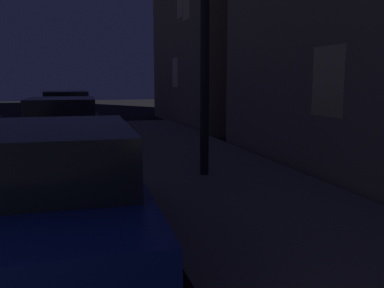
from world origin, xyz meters
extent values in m
cube|color=navy|center=(2.85, 4.96, 0.57)|extent=(1.90, 4.39, 0.64)
cube|color=#1E2328|center=(2.84, 4.78, 1.15)|extent=(1.63, 2.21, 0.56)
cylinder|color=black|center=(3.79, 6.28, 0.33)|extent=(0.24, 0.67, 0.66)
cylinder|color=black|center=(3.71, 3.59, 0.33)|extent=(0.24, 0.67, 0.66)
cube|color=black|center=(2.85, 11.46, 0.57)|extent=(2.00, 4.54, 0.64)
cube|color=#1E2328|center=(2.84, 11.30, 1.15)|extent=(1.69, 2.09, 0.56)
cylinder|color=black|center=(1.98, 12.88, 0.33)|extent=(0.25, 0.67, 0.66)
cylinder|color=black|center=(3.83, 12.81, 0.33)|extent=(0.25, 0.67, 0.66)
cylinder|color=black|center=(1.87, 10.11, 0.33)|extent=(0.25, 0.67, 0.66)
cylinder|color=black|center=(3.72, 10.04, 0.33)|extent=(0.25, 0.67, 0.66)
cube|color=#19592D|center=(2.85, 17.70, 0.57)|extent=(2.11, 4.30, 0.64)
cube|color=#1E2328|center=(2.85, 17.67, 1.15)|extent=(1.76, 2.06, 0.56)
cylinder|color=black|center=(1.83, 18.95, 0.33)|extent=(0.26, 0.67, 0.66)
cylinder|color=black|center=(3.72, 19.05, 0.33)|extent=(0.26, 0.67, 0.66)
cylinder|color=black|center=(1.98, 16.35, 0.33)|extent=(0.26, 0.67, 0.66)
cylinder|color=black|center=(3.87, 16.46, 0.33)|extent=(0.26, 0.67, 0.66)
cylinder|color=black|center=(5.39, 7.61, 3.01)|extent=(0.16, 0.16, 5.73)
cube|color=#F2D17F|center=(7.32, 6.67, 1.85)|extent=(0.06, 0.90, 1.20)
cube|color=#F2D17F|center=(7.32, 15.66, 4.68)|extent=(0.06, 0.90, 1.20)
cube|color=#F2D17F|center=(7.32, 16.52, 4.87)|extent=(0.06, 0.90, 1.20)
cube|color=#F2D17F|center=(7.32, 17.38, 2.18)|extent=(0.06, 0.90, 1.20)
camera|label=1|loc=(3.07, 0.52, 1.88)|focal=38.45mm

